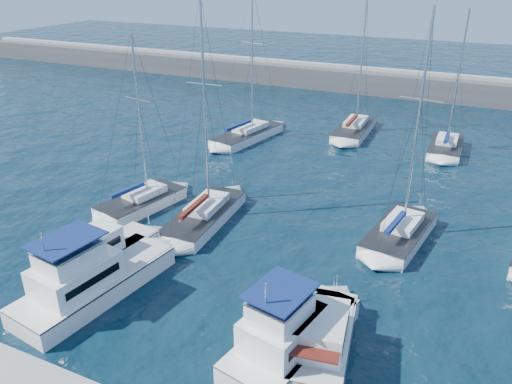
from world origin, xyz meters
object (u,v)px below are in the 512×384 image
at_px(motor_yacht_port_outer, 102,255).
at_px(sailboat_mid_a, 141,202).
at_px(sailboat_mid_b, 204,215).
at_px(motor_yacht_port_inner, 89,280).
at_px(motor_yacht_stbd_outer, 322,340).
at_px(sailboat_back_b, 354,129).
at_px(sailboat_mid_d, 399,233).
at_px(sailboat_back_a, 248,135).
at_px(motor_yacht_stbd_inner, 289,336).
at_px(sailboat_back_c, 446,147).

xyz_separation_m(motor_yacht_port_outer, sailboat_mid_a, (-2.95, 7.94, -0.42)).
height_order(motor_yacht_port_outer, sailboat_mid_b, sailboat_mid_b).
xyz_separation_m(motor_yacht_port_inner, motor_yacht_stbd_outer, (13.46, 1.12, -0.19)).
distance_m(motor_yacht_port_inner, sailboat_mid_b, 10.76).
bearing_deg(sailboat_back_b, motor_yacht_port_outer, -103.80).
xyz_separation_m(motor_yacht_stbd_outer, sailboat_mid_d, (1.42, 12.91, -0.41)).
height_order(motor_yacht_stbd_outer, sailboat_back_a, sailboat_back_a).
bearing_deg(motor_yacht_port_outer, sailboat_back_b, 84.97).
distance_m(motor_yacht_stbd_inner, sailboat_back_c, 33.48).
bearing_deg(sailboat_back_b, sailboat_mid_b, -101.77).
distance_m(motor_yacht_port_inner, motor_yacht_stbd_inner, 11.98).
xyz_separation_m(motor_yacht_port_inner, sailboat_mid_d, (14.87, 14.02, -0.60)).
bearing_deg(sailboat_back_b, sailboat_mid_d, -68.99).
xyz_separation_m(sailboat_mid_a, sailboat_back_b, (10.29, 25.16, -0.01)).
height_order(sailboat_mid_d, sailboat_back_a, sailboat_back_a).
relative_size(sailboat_mid_b, sailboat_back_b, 1.07).
height_order(sailboat_mid_b, sailboat_back_a, sailboat_mid_b).
bearing_deg(sailboat_mid_a, motor_yacht_stbd_outer, -15.71).
bearing_deg(motor_yacht_port_inner, motor_yacht_port_outer, 125.49).
relative_size(motor_yacht_port_outer, sailboat_back_b, 0.49).
relative_size(sailboat_back_a, sailboat_back_c, 1.14).
bearing_deg(sailboat_mid_d, motor_yacht_port_outer, -136.48).
relative_size(motor_yacht_port_outer, sailboat_back_c, 0.53).
relative_size(motor_yacht_stbd_outer, sailboat_back_c, 0.52).
height_order(sailboat_mid_d, sailboat_back_c, sailboat_mid_d).
xyz_separation_m(motor_yacht_port_outer, sailboat_back_c, (17.29, 31.08, -0.42)).
bearing_deg(sailboat_back_b, sailboat_mid_a, -113.53).
relative_size(motor_yacht_port_inner, sailboat_mid_b, 0.62).
height_order(sailboat_mid_a, sailboat_back_c, sailboat_back_c).
height_order(motor_yacht_stbd_outer, sailboat_back_b, sailboat_back_b).
relative_size(motor_yacht_stbd_inner, sailboat_back_c, 0.62).
bearing_deg(sailboat_back_c, motor_yacht_port_outer, -119.69).
relative_size(sailboat_mid_a, sailboat_mid_b, 0.84).
height_order(motor_yacht_port_outer, sailboat_back_a, sailboat_back_a).
xyz_separation_m(motor_yacht_stbd_outer, sailboat_mid_a, (-17.79, 9.50, -0.42)).
height_order(sailboat_mid_b, sailboat_mid_d, sailboat_mid_b).
height_order(motor_yacht_stbd_outer, sailboat_mid_b, sailboat_mid_b).
xyz_separation_m(motor_yacht_port_outer, sailboat_mid_b, (2.70, 7.98, -0.41)).
distance_m(motor_yacht_stbd_outer, sailboat_back_c, 32.73).
distance_m(motor_yacht_stbd_inner, sailboat_mid_a, 19.19).
bearing_deg(motor_yacht_port_inner, sailboat_mid_b, 91.07).
distance_m(motor_yacht_stbd_outer, sailboat_back_a, 32.86).
height_order(motor_yacht_port_inner, motor_yacht_stbd_outer, motor_yacht_port_inner).
relative_size(motor_yacht_port_inner, motor_yacht_stbd_inner, 1.16).
distance_m(motor_yacht_port_outer, sailboat_back_b, 33.90).
relative_size(motor_yacht_port_inner, sailboat_mid_d, 0.64).
xyz_separation_m(motor_yacht_port_outer, sailboat_mid_d, (16.26, 11.35, -0.41)).
height_order(motor_yacht_stbd_outer, sailboat_back_c, sailboat_back_c).
height_order(motor_yacht_port_outer, sailboat_mid_a, sailboat_mid_a).
distance_m(motor_yacht_port_outer, motor_yacht_port_inner, 3.02).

